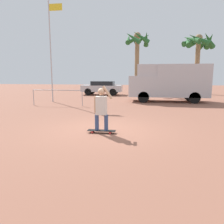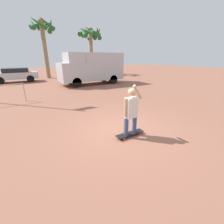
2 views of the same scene
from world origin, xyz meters
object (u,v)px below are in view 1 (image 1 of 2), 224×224
object	(u,v)px
parked_car_silver	(102,87)
flagpole	(51,46)
person_skateboarder	(101,107)
palm_tree_near_van	(198,45)
camper_van	(169,81)
skateboard	(102,131)
palm_tree_center_background	(137,45)

from	to	relation	value
parked_car_silver	flagpole	size ratio (longest dim) A/B	0.56
person_skateboarder	palm_tree_near_van	size ratio (longest dim) A/B	0.24
camper_van	flagpole	distance (m)	9.35
camper_van	flagpole	size ratio (longest dim) A/B	0.80
skateboard	palm_tree_near_van	xyz separation A→B (m)	(7.13, 18.59, 5.26)
person_skateboarder	parked_car_silver	world-z (taller)	person_skateboarder
skateboard	flagpole	bearing A→B (deg)	122.87
parked_car_silver	flagpole	distance (m)	7.89
camper_van	parked_car_silver	bearing A→B (deg)	141.00
skateboard	palm_tree_near_van	size ratio (longest dim) A/B	0.15
camper_van	parked_car_silver	distance (m)	8.20
palm_tree_center_background	parked_car_silver	bearing A→B (deg)	-152.36
skateboard	person_skateboarder	bearing A→B (deg)	180.00
person_skateboarder	palm_tree_center_background	size ratio (longest dim) A/B	0.24
skateboard	parked_car_silver	size ratio (longest dim) A/B	0.24
person_skateboarder	skateboard	bearing A→B (deg)	0.00
parked_car_silver	palm_tree_center_background	size ratio (longest dim) A/B	0.63
camper_van	palm_tree_center_background	world-z (taller)	palm_tree_center_background
skateboard	flagpole	size ratio (longest dim) A/B	0.14
person_skateboarder	flagpole	size ratio (longest dim) A/B	0.22
person_skateboarder	flagpole	bearing A→B (deg)	122.86
palm_tree_center_background	flagpole	distance (m)	10.51
palm_tree_center_background	flagpole	xyz separation A→B (m)	(-6.05, -8.52, -1.04)
palm_tree_near_van	flagpole	size ratio (longest dim) A/B	0.89
palm_tree_near_van	parked_car_silver	bearing A→B (deg)	-161.68
camper_van	flagpole	world-z (taller)	flagpole
flagpole	person_skateboarder	bearing A→B (deg)	-57.14
palm_tree_center_background	person_skateboarder	bearing A→B (deg)	-91.74
skateboard	camper_van	world-z (taller)	camper_van
person_skateboarder	camper_van	distance (m)	10.64
camper_van	person_skateboarder	bearing A→B (deg)	-108.17
camper_van	palm_tree_near_van	xyz separation A→B (m)	(3.82, 8.50, 3.78)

